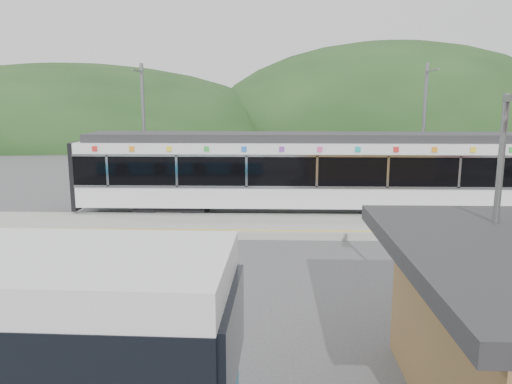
{
  "coord_description": "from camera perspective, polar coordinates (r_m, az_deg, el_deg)",
  "views": [
    {
      "loc": [
        -0.6,
        -16.54,
        5.27
      ],
      "look_at": [
        -1.11,
        1.0,
        1.99
      ],
      "focal_mm": 35.0,
      "sensor_mm": 36.0,
      "label": 1
    }
  ],
  "objects": [
    {
      "name": "platform",
      "position": [
        20.5,
        3.3,
        -3.89
      ],
      "size": [
        26.0,
        3.2,
        0.3
      ],
      "primitive_type": "cube",
      "color": "#9E9E99",
      "rests_on": "ground"
    },
    {
      "name": "ground",
      "position": [
        17.37,
        3.59,
        -7.09
      ],
      "size": [
        120.0,
        120.0,
        0.0
      ],
      "primitive_type": "plane",
      "color": "#4C4C4F",
      "rests_on": "ground"
    },
    {
      "name": "lamp_post",
      "position": [
        10.16,
        26.04,
        -2.11
      ],
      "size": [
        0.36,
        0.97,
        5.37
      ],
      "rotation": [
        0.0,
        0.0,
        -0.06
      ],
      "color": "slate",
      "rests_on": "ground"
    },
    {
      "name": "hills",
      "position": [
        23.46,
        18.47,
        -2.95
      ],
      "size": [
        146.0,
        149.0,
        26.0
      ],
      "color": "#1E3D19",
      "rests_on": "ground"
    },
    {
      "name": "catenary_mast_east",
      "position": [
        26.28,
        18.6,
        6.51
      ],
      "size": [
        0.18,
        1.8,
        7.0
      ],
      "color": "slate",
      "rests_on": "ground"
    },
    {
      "name": "train",
      "position": [
        22.82,
        5.42,
        2.47
      ],
      "size": [
        20.44,
        3.01,
        3.74
      ],
      "color": "black",
      "rests_on": "ground"
    },
    {
      "name": "catenary_mast_west",
      "position": [
        25.96,
        -12.7,
        6.76
      ],
      "size": [
        0.18,
        1.8,
        7.0
      ],
      "color": "slate",
      "rests_on": "ground"
    },
    {
      "name": "yellow_line",
      "position": [
        19.2,
        3.41,
        -4.41
      ],
      "size": [
        26.0,
        0.1,
        0.01
      ],
      "primitive_type": "cube",
      "color": "yellow",
      "rests_on": "platform"
    }
  ]
}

